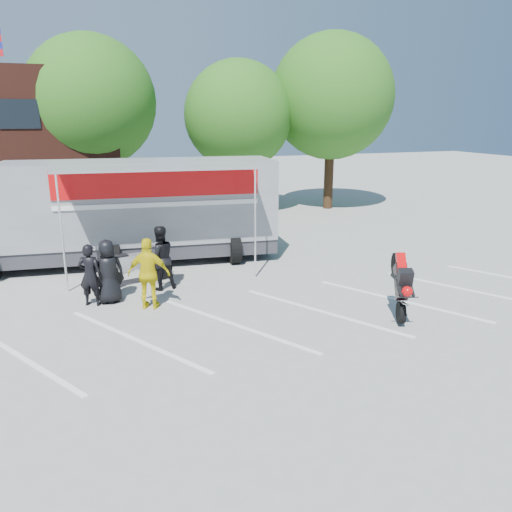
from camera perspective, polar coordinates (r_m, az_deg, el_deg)
ground at (r=11.39m, az=-1.80°, el=-9.87°), size 100.00×100.00×0.00m
parking_bay_lines at (r=12.25m, az=-3.31°, el=-7.94°), size 18.09×13.33×0.01m
tree_left at (r=25.79m, az=-18.38°, el=16.38°), size 6.12×6.12×8.64m
tree_mid at (r=26.09m, az=-2.04°, el=15.75°), size 5.44×5.44×7.68m
tree_right at (r=27.65m, az=8.66°, el=17.52°), size 6.46×6.46×9.12m
transporter_truck at (r=18.02m, az=-14.03°, el=-0.61°), size 11.49×6.54×3.48m
parked_motorcycle at (r=15.57m, az=-13.40°, el=-3.15°), size 2.46×1.33×1.23m
stunt_bike_rider at (r=13.32m, az=15.54°, el=-6.55°), size 1.28×1.70×1.82m
spectator_leather_a at (r=14.01m, az=-16.54°, el=-1.71°), size 0.91×0.64×1.75m
spectator_leather_b at (r=13.96m, az=-18.43°, el=-2.07°), size 0.73×0.62×1.70m
spectator_leather_c at (r=14.74m, az=-10.94°, el=-0.22°), size 1.01×0.83×1.89m
spectator_hivis at (r=13.29m, az=-12.14°, el=-2.01°), size 1.21×0.88×1.90m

